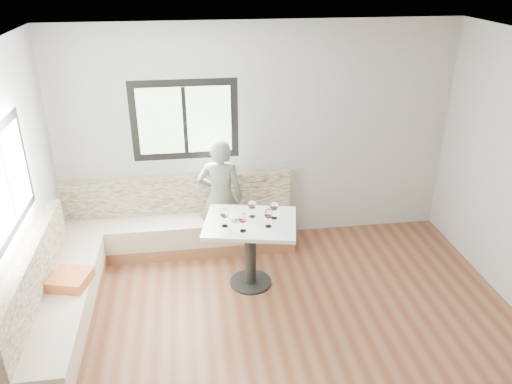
% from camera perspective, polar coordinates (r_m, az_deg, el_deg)
% --- Properties ---
extents(room, '(5.01, 5.01, 2.81)m').
position_cam_1_polar(room, '(4.11, 4.08, -4.49)').
color(room, brown).
rests_on(room, ground).
extents(banquette, '(2.90, 2.80, 0.95)m').
position_cam_1_polar(banquette, '(5.96, -13.90, -7.02)').
color(banquette, '#905D3E').
rests_on(banquette, ground).
extents(table, '(1.14, 0.97, 0.82)m').
position_cam_1_polar(table, '(5.58, -0.65, -5.20)').
color(table, black).
rests_on(table, ground).
extents(person, '(0.61, 0.45, 1.53)m').
position_cam_1_polar(person, '(6.15, -4.05, -0.63)').
color(person, slate).
rests_on(person, ground).
extents(olive_ramekin, '(0.10, 0.10, 0.04)m').
position_cam_1_polar(olive_ramekin, '(5.51, -2.67, -2.99)').
color(olive_ramekin, white).
rests_on(olive_ramekin, table).
extents(wine_glass_a, '(0.10, 0.10, 0.21)m').
position_cam_1_polar(wine_glass_a, '(5.32, -3.63, -2.52)').
color(wine_glass_a, white).
rests_on(wine_glass_a, table).
extents(wine_glass_b, '(0.10, 0.10, 0.21)m').
position_cam_1_polar(wine_glass_b, '(5.22, -1.51, -3.07)').
color(wine_glass_b, white).
rests_on(wine_glass_b, table).
extents(wine_glass_c, '(0.10, 0.10, 0.21)m').
position_cam_1_polar(wine_glass_c, '(5.31, 1.45, -2.57)').
color(wine_glass_c, white).
rests_on(wine_glass_c, table).
extents(wine_glass_d, '(0.10, 0.10, 0.21)m').
position_cam_1_polar(wine_glass_d, '(5.50, -0.44, -1.48)').
color(wine_glass_d, white).
rests_on(wine_glass_d, table).
extents(wine_glass_e, '(0.10, 0.10, 0.21)m').
position_cam_1_polar(wine_glass_e, '(5.47, 2.09, -1.65)').
color(wine_glass_e, white).
rests_on(wine_glass_e, table).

